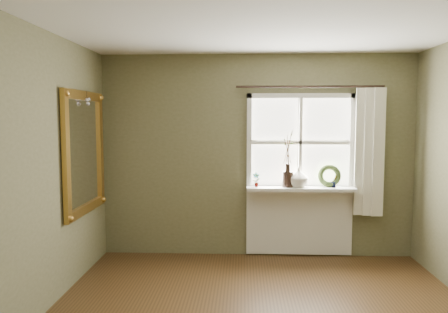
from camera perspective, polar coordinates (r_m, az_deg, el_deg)
ceiling at (r=3.46m, az=5.72°, el=18.52°), size 4.50×4.50×0.00m
wall_back at (r=5.69m, az=4.29°, el=0.10°), size 4.00×0.10×2.60m
wall_left at (r=3.88m, az=-26.37°, el=-2.76°), size 0.10×4.50×2.60m
window_frame at (r=5.65m, az=9.92°, el=1.84°), size 1.36×0.06×1.24m
window_sill at (r=5.60m, az=9.97°, el=-4.16°), size 1.36×0.26×0.04m
window_apron at (r=5.80m, az=9.76°, el=-8.28°), size 1.36×0.04×0.88m
dark_jug at (r=5.57m, az=8.30°, el=-2.95°), size 0.14×0.14×0.20m
cream_vase at (r=5.58m, az=9.72°, el=-2.68°), size 0.28×0.28×0.25m
wreath at (r=5.68m, az=13.58°, el=-2.77°), size 0.32×0.21×0.30m
potted_plant_left at (r=5.54m, az=4.23°, el=-3.04°), size 0.10×0.08×0.18m
potted_plant_right at (r=5.66m, az=14.23°, el=-3.11°), size 0.11×0.09×0.16m
curtain at (r=5.73m, az=18.39°, el=0.54°), size 0.36×0.12×1.59m
curtain_rod at (r=5.61m, az=11.13°, el=8.95°), size 1.84×0.03×0.03m
gilt_mirror at (r=5.16m, az=-17.76°, el=0.53°), size 0.10×1.15×1.37m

